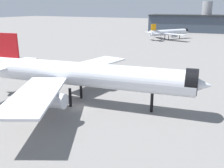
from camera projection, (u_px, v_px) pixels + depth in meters
ground at (81, 107)px, 57.11m from camera, size 900.00×900.00×0.00m
airliner_near_gate at (83, 75)px, 57.50m from camera, size 55.55×50.12×15.77m
airliner_far_taxiway at (169, 32)px, 175.30m from camera, size 29.89×33.41×10.98m
baggage_cart_trailing at (174, 75)px, 79.93m from camera, size 2.60×2.81×1.82m
traffic_cone_near_nose at (118, 72)px, 86.89m from camera, size 0.63×0.63×0.79m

